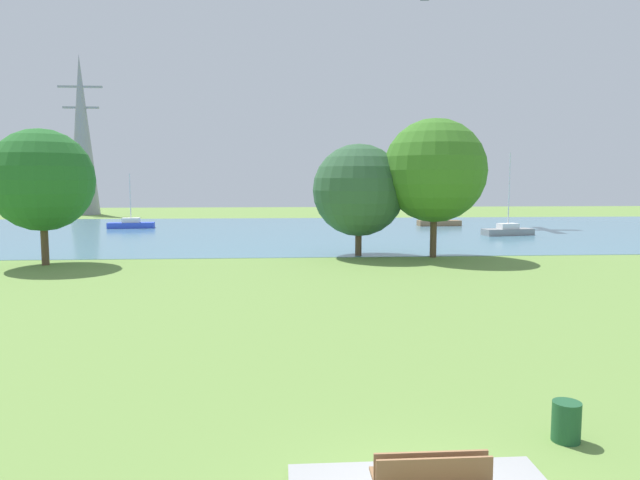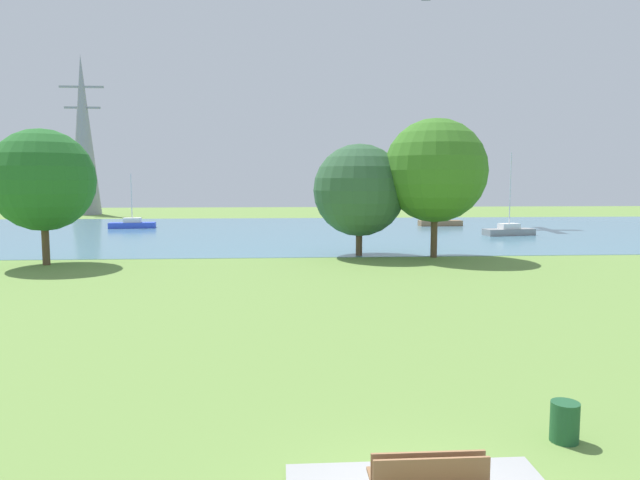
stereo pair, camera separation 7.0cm
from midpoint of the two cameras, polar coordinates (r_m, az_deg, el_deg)
The scene contains 11 objects.
ground_plane at distance 30.87m, azimuth 0.33°, elevation -3.73°, with size 160.00×160.00×0.00m, color olive.
bench_facing_water at distance 10.08m, azimuth 10.35°, elevation -22.04°, with size 1.80×0.48×0.89m.
litter_bin at distance 13.01m, azimuth 22.89°, elevation -16.11°, with size 0.56×0.56×0.80m, color #1E512D.
water_surface at distance 58.62m, azimuth -1.72°, elevation 0.88°, with size 140.00×40.00×0.02m, color teal.
sailboat_blue at distance 65.40m, azimuth -18.09°, elevation 1.50°, with size 4.93×1.99×5.83m.
sailboat_gray at distance 57.03m, azimuth 17.93°, elevation 0.91°, with size 5.00×2.40×7.68m.
sailboat_brown at distance 66.79m, azimuth 11.59°, elevation 1.76°, with size 4.88×1.77×5.81m.
tree_east_far at distance 38.87m, azimuth -25.72°, elevation 5.32°, with size 6.16×6.16×8.25m.
tree_west_near at distance 39.42m, azimuth 3.77°, elevation 4.90°, with size 6.23×6.23×7.60m.
tree_west_far at distance 39.34m, azimuth 11.15°, elevation 6.70°, with size 6.86×6.86×9.22m.
electricity_pylon at distance 93.92m, azimuth -22.36°, elevation 9.50°, with size 6.40×4.40×23.44m.
Camera 1 is at (-2.31, -8.34, 5.18)m, focal length 32.57 mm.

